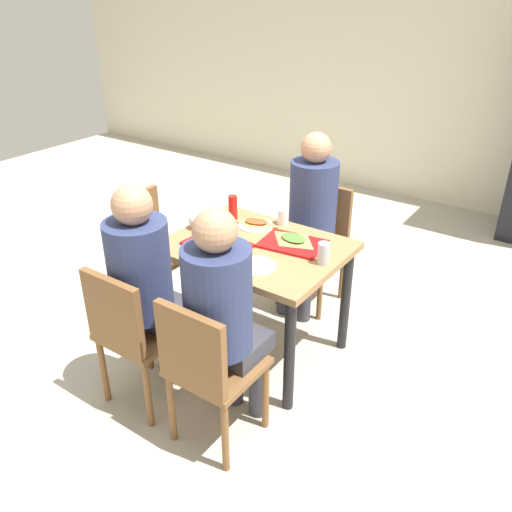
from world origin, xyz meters
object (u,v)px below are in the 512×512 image
object	(u,v)px
chair_near_right	(206,366)
plastic_cup_a	(283,217)
person_in_red	(146,278)
chair_left_end	(150,244)
person_far_side	(310,210)
foil_bundle	(197,221)
soda_can	(324,253)
chair_far_side	(318,236)
tray_red_near	(217,244)
pizza_slice_b	(293,239)
person_in_brown_jacket	(223,308)
plastic_cup_c	(208,218)
plastic_cup_b	(224,260)
paper_plate_near_edge	(256,266)
paper_plate_center	(256,225)
tray_red_far	(293,244)
chair_near_left	(131,330)
main_table	(256,261)
pizza_slice_c	(256,222)
condiment_bottle	(233,208)
pizza_slice_a	(217,243)

from	to	relation	value
chair_near_right	plastic_cup_a	world-z (taller)	chair_near_right
chair_near_right	person_in_red	bearing A→B (deg)	164.46
chair_left_end	chair_near_right	bearing A→B (deg)	-34.22
person_far_side	foil_bundle	bearing A→B (deg)	-123.20
person_far_side	soda_can	world-z (taller)	person_far_side
chair_far_side	tray_red_near	bearing A→B (deg)	-100.95
plastic_cup_a	chair_left_end	bearing A→B (deg)	-158.92
pizza_slice_b	person_in_brown_jacket	bearing A→B (deg)	-83.55
person_in_red	plastic_cup_c	bearing A→B (deg)	102.30
pizza_slice_b	plastic_cup_b	bearing A→B (deg)	-106.09
paper_plate_near_edge	tray_red_near	bearing A→B (deg)	166.57
person_in_brown_jacket	chair_near_right	bearing A→B (deg)	-90.00
chair_near_right	paper_plate_center	distance (m)	1.10
plastic_cup_b	person_in_red	bearing A→B (deg)	-132.50
tray_red_far	paper_plate_near_edge	world-z (taller)	tray_red_far
tray_red_far	foil_bundle	xyz separation A→B (m)	(-0.60, -0.14, 0.04)
soda_can	tray_red_far	bearing A→B (deg)	158.79
chair_left_end	person_far_side	bearing A→B (deg)	35.57
plastic_cup_b	plastic_cup_c	bearing A→B (deg)	137.60
chair_left_end	chair_near_left	bearing A→B (deg)	-50.63
main_table	soda_can	size ratio (longest dim) A/B	8.26
pizza_slice_c	plastic_cup_b	bearing A→B (deg)	-72.00
person_in_brown_jacket	person_far_side	distance (m)	1.29
chair_near_left	chair_far_side	world-z (taller)	same
chair_near_left	chair_near_right	xyz separation A→B (m)	(0.50, 0.00, 0.00)
person_in_red	soda_can	xyz separation A→B (m)	(0.68, 0.65, 0.06)
foil_bundle	chair_near_right	bearing A→B (deg)	-48.00
chair_near_left	chair_left_end	bearing A→B (deg)	129.37
chair_near_left	chair_near_right	distance (m)	0.50
chair_far_side	tray_red_far	distance (m)	0.73
paper_plate_center	condiment_bottle	distance (m)	0.19
condiment_bottle	soda_can	bearing A→B (deg)	-14.51
plastic_cup_a	main_table	bearing A→B (deg)	-85.67
main_table	person_in_brown_jacket	world-z (taller)	person_in_brown_jacket
chair_near_right	chair_left_end	world-z (taller)	same
chair_left_end	paper_plate_near_edge	distance (m)	1.09
plastic_cup_b	tray_red_near	bearing A→B (deg)	135.87
paper_plate_center	pizza_slice_c	world-z (taller)	pizza_slice_c
chair_near_right	person_in_red	xyz separation A→B (m)	(-0.50, 0.14, 0.25)
pizza_slice_a	plastic_cup_b	size ratio (longest dim) A/B	2.53
chair_near_left	pizza_slice_a	xyz separation A→B (m)	(0.08, 0.63, 0.27)
pizza_slice_a	paper_plate_near_edge	bearing A→B (deg)	-12.21
person_far_side	soda_can	bearing A→B (deg)	-55.16
person_far_side	pizza_slice_c	bearing A→B (deg)	-111.49
chair_left_end	condiment_bottle	distance (m)	0.68
pizza_slice_a	chair_far_side	bearing A→B (deg)	79.55
tray_red_near	main_table	bearing A→B (deg)	37.82
chair_left_end	person_in_red	size ratio (longest dim) A/B	0.67
soda_can	foil_bundle	size ratio (longest dim) A/B	1.22
chair_left_end	tray_red_far	xyz separation A→B (m)	(1.06, 0.12, 0.26)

